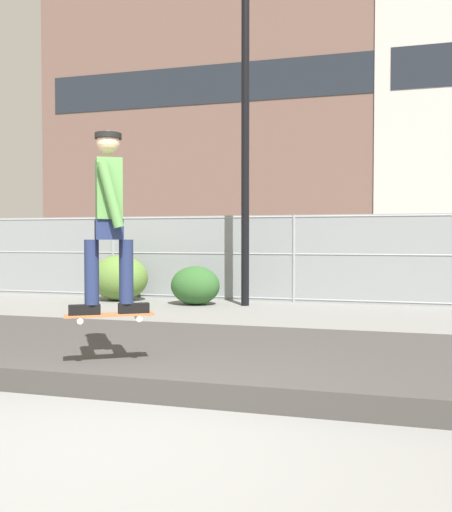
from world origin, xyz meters
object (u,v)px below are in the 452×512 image
shrub_left (119,278)px  street_lamp (245,77)px  skater (109,211)px  parked_car_near (156,256)px  shrub_center (195,286)px  skateboard (109,315)px

shrub_left → street_lamp: bearing=-2.8°
skater → parked_car_near: (-3.94, 10.48, -0.77)m
parked_car_near → shrub_center: bearing=-58.2°
skater → street_lamp: size_ratio=0.22×
parked_car_near → skater: bearing=-69.4°
street_lamp → shrub_left: street_lamp is taller
shrub_left → shrub_center: size_ratio=1.26×
skateboard → skater: 0.94m
skateboard → street_lamp: size_ratio=0.11×
street_lamp → shrub_left: size_ratio=5.82×
street_lamp → shrub_center: size_ratio=7.31×
skater → parked_car_near: bearing=110.6°
street_lamp → shrub_center: street_lamp is taller
street_lamp → shrub_left: 4.97m
skateboard → shrub_left: (-3.12, 6.49, -0.17)m
street_lamp → shrub_center: 4.30m
skater → street_lamp: 7.01m
street_lamp → parked_car_near: size_ratio=1.64×
parked_car_near → shrub_left: bearing=-78.4°
skateboard → street_lamp: bearing=92.5°
skateboard → shrub_center: 6.34m
skater → shrub_center: (-1.28, 6.20, -1.21)m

